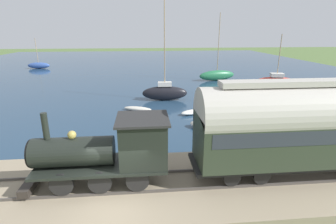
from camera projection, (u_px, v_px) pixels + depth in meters
name	position (u px, v px, depth m)	size (l,w,h in m)	color
ground_plane	(119.00, 212.00, 10.63)	(200.00, 200.00, 0.00)	#516B38
harbor_water	(137.00, 66.00, 52.99)	(80.00, 80.00, 0.01)	navy
rail_embankment	(121.00, 188.00, 11.88)	(5.87, 56.00, 0.52)	gray
steam_locomotive	(111.00, 148.00, 11.26)	(2.17, 6.22, 3.34)	black
passenger_coach	(311.00, 125.00, 11.85)	(2.47, 10.81, 4.49)	black
sailboat_blue	(39.00, 65.00, 49.72)	(1.45, 4.18, 5.59)	#335199
sailboat_black	(165.00, 92.00, 27.24)	(1.36, 4.73, 9.73)	black
sailboat_red	(276.00, 82.00, 32.98)	(2.95, 5.44, 6.58)	#B72D23
sailboat_green	(217.00, 75.00, 37.97)	(2.39, 5.64, 9.31)	#236B42
rowboat_far_out	(192.00, 112.00, 22.78)	(1.54, 2.33, 0.41)	silver
rowboat_near_shore	(205.00, 125.00, 19.42)	(2.18, 2.49, 0.55)	beige
rowboat_mid_harbor	(138.00, 109.00, 23.85)	(1.65, 2.72, 0.37)	beige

